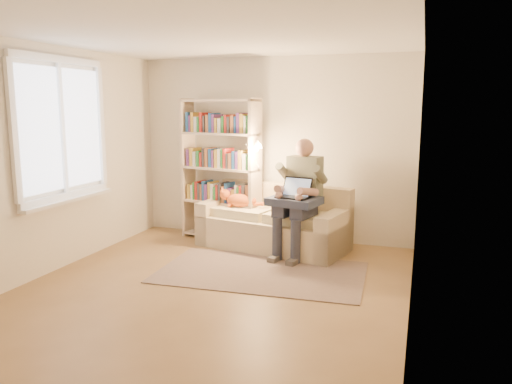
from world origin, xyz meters
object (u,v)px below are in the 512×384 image
(sofa, at_px, (274,225))
(cat, at_px, (240,200))
(laptop, at_px, (297,193))
(bookshelf, at_px, (221,163))
(person, at_px, (300,191))

(sofa, bearing_deg, cat, -165.22)
(laptop, relative_size, bookshelf, 0.22)
(bookshelf, bearing_deg, laptop, -11.54)
(sofa, xyz_separation_m, bookshelf, (-0.85, 0.16, 0.81))
(sofa, height_order, person, person)
(person, distance_m, bookshelf, 1.35)
(sofa, bearing_deg, person, -18.72)
(laptop, bearing_deg, sofa, 148.23)
(sofa, relative_size, laptop, 4.80)
(person, bearing_deg, cat, 178.40)
(cat, distance_m, bookshelf, 0.62)
(sofa, relative_size, person, 1.41)
(cat, relative_size, laptop, 1.49)
(cat, xyz_separation_m, laptop, (0.90, -0.37, 0.21))
(laptop, bearing_deg, cat, 169.93)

